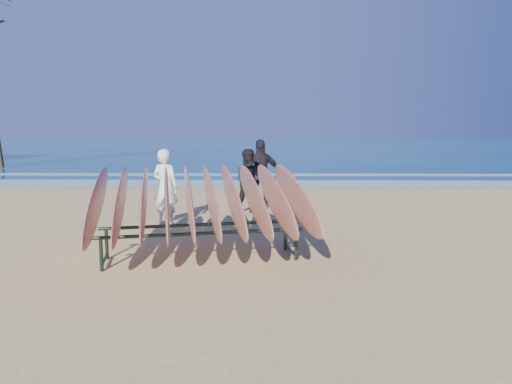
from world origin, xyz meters
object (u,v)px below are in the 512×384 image
surfboard_rack (200,200)px  person_dark_a (250,182)px  person_dark_b (261,174)px  person_white (165,187)px

surfboard_rack → person_dark_a: 4.03m
person_dark_b → person_white: bearing=33.4°
surfboard_rack → person_dark_b: size_ratio=2.06×
surfboard_rack → person_white: 2.87m
person_white → person_dark_a: person_white is taller
surfboard_rack → person_dark_b: person_dark_b is taller
person_white → person_dark_a: bearing=-121.2°
surfboard_rack → person_dark_a: size_ratio=2.34×
person_white → person_dark_b: 3.05m
surfboard_rack → person_white: bearing=100.7°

